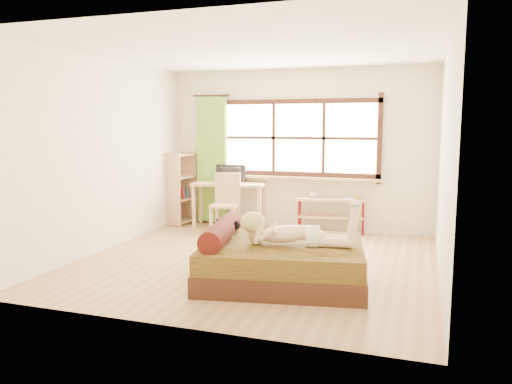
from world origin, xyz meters
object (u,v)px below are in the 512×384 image
(kitten, at_px, (227,228))
(bed, at_px, (279,261))
(pipe_shelf, at_px, (332,208))
(woman, at_px, (295,221))
(bookshelf, at_px, (181,188))
(chair, at_px, (226,199))
(desk, at_px, (229,189))

(kitten, bearing_deg, bed, -19.06)
(bed, height_order, pipe_shelf, bed)
(woman, bearing_deg, kitten, 160.22)
(bed, relative_size, bookshelf, 1.59)
(pipe_shelf, relative_size, bookshelf, 0.91)
(bed, xyz_separation_m, chair, (-1.57, 2.32, 0.30))
(chair, xyz_separation_m, pipe_shelf, (1.68, 0.48, -0.13))
(kitten, distance_m, bookshelf, 3.21)
(desk, bearing_deg, chair, -84.30)
(bed, distance_m, kitten, 0.75)
(woman, relative_size, kitten, 4.67)
(kitten, height_order, pipe_shelf, kitten)
(bed, xyz_separation_m, pipe_shelf, (0.11, 2.80, 0.17))
(kitten, bearing_deg, woman, -19.78)
(desk, height_order, bookshelf, bookshelf)
(woman, distance_m, desk, 3.30)
(kitten, xyz_separation_m, pipe_shelf, (0.79, 2.70, -0.14))
(kitten, height_order, chair, chair)
(bed, distance_m, pipe_shelf, 2.81)
(desk, bearing_deg, kitten, -77.00)
(desk, distance_m, chair, 0.39)
(chair, distance_m, bookshelf, 1.09)
(bed, height_order, desk, desk)
(woman, relative_size, desk, 0.96)
(bed, height_order, woman, woman)
(bed, distance_m, bookshelf, 3.75)
(kitten, height_order, bookshelf, bookshelf)
(bed, height_order, kitten, bed)
(pipe_shelf, bearing_deg, bed, -100.01)
(kitten, bearing_deg, chair, 102.07)
(kitten, relative_size, chair, 0.28)
(bed, relative_size, pipe_shelf, 1.74)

